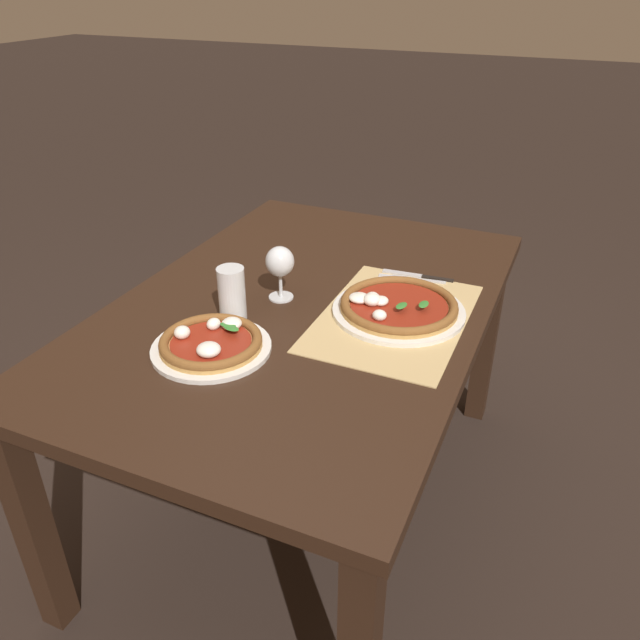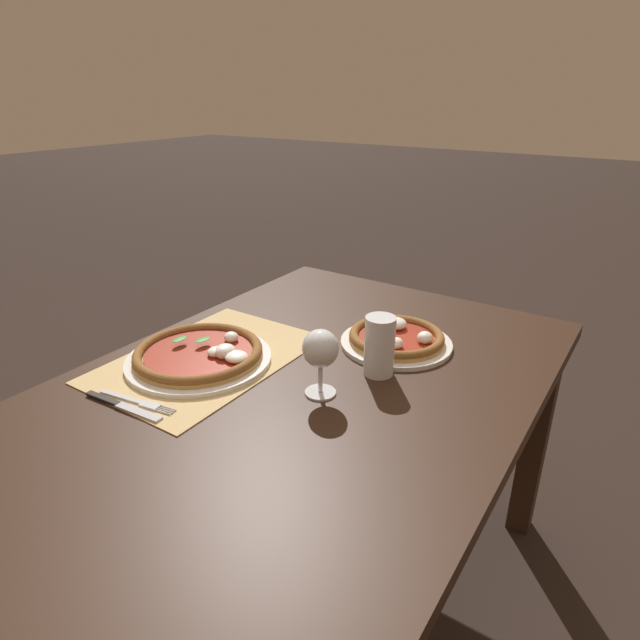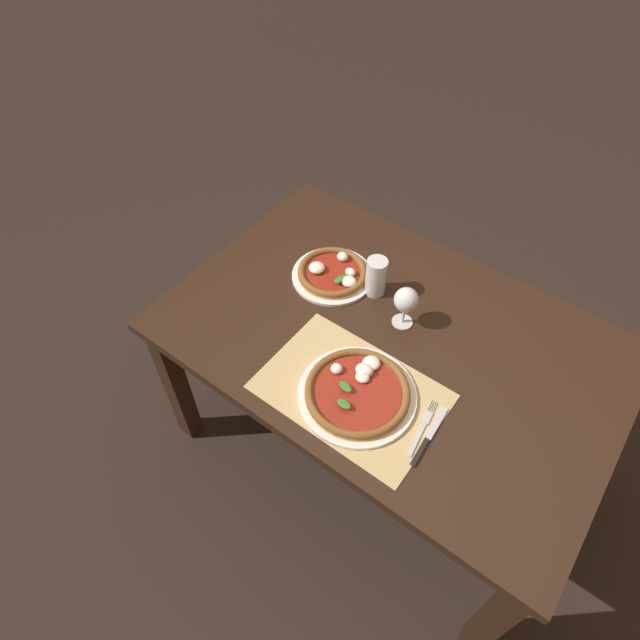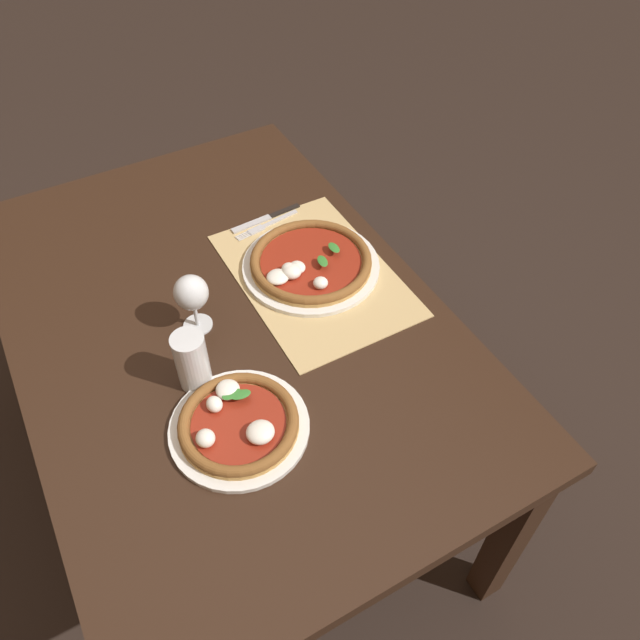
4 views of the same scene
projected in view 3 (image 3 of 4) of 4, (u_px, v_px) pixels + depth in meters
name	position (u px, v px, depth m)	size (l,w,h in m)	color
ground_plane	(374.00, 441.00, 2.32)	(24.00, 24.00, 0.00)	black
dining_table	(388.00, 352.00, 1.82)	(1.47, 0.98, 0.74)	black
paper_placemat	(351.00, 391.00, 1.61)	(0.54, 0.37, 0.00)	tan
pizza_near	(358.00, 392.00, 1.59)	(0.36, 0.36, 0.05)	silver
pizza_far	(333.00, 273.00, 1.91)	(0.29, 0.29, 0.05)	silver
wine_glass	(406.00, 301.00, 1.71)	(0.08, 0.08, 0.16)	silver
pint_glass	(376.00, 277.00, 1.83)	(0.07, 0.07, 0.15)	silver
fork	(423.00, 427.00, 1.53)	(0.05, 0.20, 0.00)	#B7B7BC
knife	(429.00, 435.00, 1.51)	(0.03, 0.22, 0.01)	black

